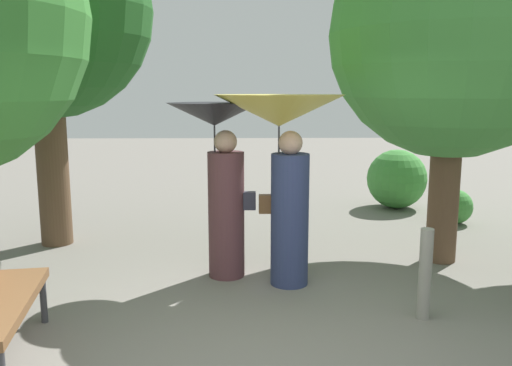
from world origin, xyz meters
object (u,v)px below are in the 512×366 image
person_left (220,161)px  tree_mid_right (455,13)px  person_right (282,142)px  path_marker_post (425,274)px

person_left → tree_mid_right: tree_mid_right is taller
person_right → tree_mid_right: size_ratio=0.44×
person_right → path_marker_post: 1.95m
person_left → tree_mid_right: bearing=-72.6°
person_left → path_marker_post: 2.46m
person_left → person_right: person_right is taller
person_left → person_right: bearing=-104.7°
person_left → tree_mid_right: size_ratio=0.42×
tree_mid_right → path_marker_post: 3.18m
tree_mid_right → path_marker_post: tree_mid_right is taller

